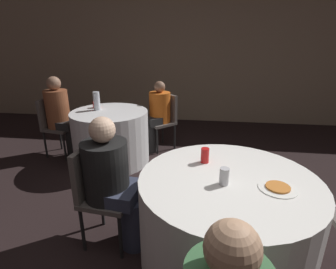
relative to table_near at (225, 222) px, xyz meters
name	(u,v)px	position (x,y,z in m)	size (l,w,h in m)	color
wall_back	(212,55)	(-0.06, 3.96, 1.02)	(16.00, 0.06, 2.80)	gray
table_near	(225,222)	(0.00, 0.00, 0.00)	(1.31, 1.31, 0.76)	white
table_far	(111,137)	(-1.49, 1.68, 0.00)	(1.07, 1.07, 0.76)	white
chair_near_west	(98,187)	(-1.06, 0.12, 0.15)	(0.45, 0.44, 0.88)	#59514C
chair_far_west	(54,121)	(-2.42, 1.83, 0.15)	(0.46, 0.46, 0.88)	#59514C
chair_far_northeast	(165,116)	(-0.81, 2.33, 0.15)	(0.57, 0.57, 0.88)	#59514C
person_orange_shirt	(156,116)	(-0.93, 2.22, 0.18)	(0.47, 0.47, 1.10)	#282828
person_black_shirt	(114,182)	(-0.91, 0.11, 0.22)	(0.52, 0.39, 1.15)	#33384C
person_floral_shirt	(62,117)	(-2.27, 1.80, 0.23)	(0.50, 0.37, 1.21)	#282828
pizza_plate_near	(278,188)	(0.31, -0.09, 0.39)	(0.26, 0.26, 0.02)	white
soda_can_silver	(224,176)	(-0.05, -0.08, 0.44)	(0.07, 0.07, 0.12)	silver
soda_can_red	(205,155)	(-0.18, 0.25, 0.44)	(0.07, 0.07, 0.12)	red
bottle_far	(97,101)	(-1.68, 1.74, 0.51)	(0.09, 0.09, 0.26)	silver
cup_far	(96,105)	(-1.76, 1.86, 0.42)	(0.08, 0.08, 0.09)	red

